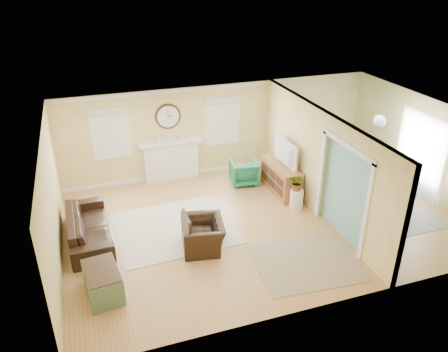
{
  "coord_description": "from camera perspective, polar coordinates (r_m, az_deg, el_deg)",
  "views": [
    {
      "loc": [
        -3.65,
        -8.17,
        5.65
      ],
      "look_at": [
        -0.8,
        0.3,
        1.2
      ],
      "focal_mm": 35.0,
      "sensor_mm": 36.0,
      "label": 1
    }
  ],
  "objects": [
    {
      "name": "ceiling",
      "position": [
        9.45,
        5.23,
        7.54
      ],
      "size": [
        9.0,
        6.0,
        0.02
      ],
      "primitive_type": "cube",
      "color": "white",
      "rests_on": "wall_back"
    },
    {
      "name": "wall_clock",
      "position": [
        11.96,
        -7.33,
        7.74
      ],
      "size": [
        0.7,
        0.07,
        0.7
      ],
      "color": "#432B17",
      "rests_on": "wall_back"
    },
    {
      "name": "window_left",
      "position": [
        11.83,
        -14.66,
        5.88
      ],
      "size": [
        1.05,
        0.13,
        1.42
      ],
      "color": "white",
      "rests_on": "wall_back"
    },
    {
      "name": "green_chair",
      "position": [
        12.15,
        2.63,
        0.53
      ],
      "size": [
        0.82,
        0.84,
        0.67
      ],
      "primitive_type": "imported",
      "rotation": [
        0.0,
        0.0,
        2.99
      ],
      "color": "#1B6C4A",
      "rests_on": "floor"
    },
    {
      "name": "potted_plant",
      "position": [
        10.9,
        9.61,
        -0.86
      ],
      "size": [
        0.48,
        0.5,
        0.43
      ],
      "primitive_type": "imported",
      "rotation": [
        0.0,
        0.0,
        5.22
      ],
      "color": "#337F33",
      "rests_on": "garden_stool"
    },
    {
      "name": "dining_chair_w",
      "position": [
        11.24,
        16.43,
        -1.97
      ],
      "size": [
        0.44,
        0.44,
        0.86
      ],
      "color": "white",
      "rests_on": "floor"
    },
    {
      "name": "partition",
      "position": [
        10.79,
        11.76,
        2.45
      ],
      "size": [
        0.17,
        6.0,
        2.6
      ],
      "color": "tan",
      "rests_on": "ground"
    },
    {
      "name": "fireplace",
      "position": [
        12.34,
        -6.92,
        2.1
      ],
      "size": [
        1.7,
        0.3,
        1.17
      ],
      "color": "white",
      "rests_on": "ground"
    },
    {
      "name": "french_doors",
      "position": [
        12.37,
        24.25,
        2.46
      ],
      "size": [
        0.06,
        1.7,
        2.2
      ],
      "color": "white",
      "rests_on": "ground"
    },
    {
      "name": "rug_cream",
      "position": [
        10.35,
        -6.42,
        -6.75
      ],
      "size": [
        2.82,
        2.48,
        0.01
      ],
      "primitive_type": "cube",
      "rotation": [
        0.0,
        0.0,
        0.05
      ],
      "color": "beige",
      "rests_on": "floor"
    },
    {
      "name": "window_right",
      "position": [
        12.38,
        -0.18,
        7.67
      ],
      "size": [
        1.05,
        0.13,
        1.42
      ],
      "color": "white",
      "rests_on": "wall_back"
    },
    {
      "name": "eames_chair",
      "position": [
        9.5,
        -2.76,
        -7.68
      ],
      "size": [
        1.03,
        1.13,
        0.65
      ],
      "primitive_type": "imported",
      "rotation": [
        0.0,
        0.0,
        -1.74
      ],
      "color": "black",
      "rests_on": "floor"
    },
    {
      "name": "sofa",
      "position": [
        10.19,
        -17.27,
        -6.38
      ],
      "size": [
        0.95,
        2.27,
        0.66
      ],
      "primitive_type": "imported",
      "rotation": [
        0.0,
        0.0,
        1.6
      ],
      "color": "black",
      "rests_on": "floor"
    },
    {
      "name": "rug_grey",
      "position": [
        11.82,
        18.4,
        -3.54
      ],
      "size": [
        2.43,
        3.04,
        0.01
      ],
      "primitive_type": "cube",
      "color": "gray",
      "rests_on": "floor"
    },
    {
      "name": "dining_chair_s",
      "position": [
        10.79,
        21.69,
        -3.73
      ],
      "size": [
        0.53,
        0.53,
        0.96
      ],
      "color": "gray",
      "rests_on": "floor"
    },
    {
      "name": "dining_chair_n",
      "position": [
        12.33,
        15.59,
        1.13
      ],
      "size": [
        0.53,
        0.53,
        0.98
      ],
      "color": "gray",
      "rests_on": "floor"
    },
    {
      "name": "rug_jute",
      "position": [
        9.39,
        10.67,
        -11.04
      ],
      "size": [
        2.23,
        1.88,
        0.01
      ],
      "primitive_type": "cube",
      "rotation": [
        0.0,
        0.0,
        -0.08
      ],
      "color": "tan",
      "rests_on": "floor"
    },
    {
      "name": "wall_left",
      "position": [
        9.3,
        -21.57,
        -3.47
      ],
      "size": [
        0.02,
        6.0,
        2.6
      ],
      "primitive_type": "cube",
      "color": "tan",
      "rests_on": "ground"
    },
    {
      "name": "pendant",
      "position": [
        11.08,
        19.63,
        6.78
      ],
      "size": [
        0.3,
        0.3,
        0.55
      ],
      "color": "gold",
      "rests_on": "ceiling"
    },
    {
      "name": "credenza",
      "position": [
        11.79,
        7.43,
        -0.21
      ],
      "size": [
        0.53,
        1.55,
        0.8
      ],
      "color": "#996235",
      "rests_on": "floor"
    },
    {
      "name": "dining_table",
      "position": [
        11.66,
        18.64,
        -2.07
      ],
      "size": [
        1.22,
        2.06,
        0.7
      ],
      "primitive_type": "imported",
      "rotation": [
        0.0,
        0.0,
        1.52
      ],
      "color": "#432B17",
      "rests_on": "floor"
    },
    {
      "name": "trunk",
      "position": [
        8.63,
        -15.54,
        -13.19
      ],
      "size": [
        0.71,
        1.04,
        0.56
      ],
      "color": "#58715C",
      "rests_on": "floor"
    },
    {
      "name": "tv",
      "position": [
        11.47,
        7.57,
        3.06
      ],
      "size": [
        0.19,
        1.17,
        0.67
      ],
      "primitive_type": "imported",
      "rotation": [
        0.0,
        0.0,
        1.6
      ],
      "color": "black",
      "rests_on": "credenza"
    },
    {
      "name": "wall_right",
      "position": [
        12.33,
        24.57,
        3.33
      ],
      "size": [
        0.02,
        6.0,
        2.6
      ],
      "primitive_type": "cube",
      "color": "tan",
      "rests_on": "ground"
    },
    {
      "name": "wall_back",
      "position": [
        12.53,
        -0.47,
        6.16
      ],
      "size": [
        9.0,
        0.02,
        2.6
      ],
      "primitive_type": "cube",
      "color": "tan",
      "rests_on": "ground"
    },
    {
      "name": "wall_front",
      "position": [
        7.68,
        13.8,
        -8.93
      ],
      "size": [
        9.0,
        0.02,
        2.6
      ],
      "primitive_type": "cube",
      "color": "tan",
      "rests_on": "ground"
    },
    {
      "name": "dining_chair_e",
      "position": [
        11.88,
        21.42,
        -0.7
      ],
      "size": [
        0.47,
        0.47,
        1.0
      ],
      "color": "gray",
      "rests_on": "floor"
    },
    {
      "name": "garden_stool",
      "position": [
        11.12,
        9.43,
        -2.99
      ],
      "size": [
        0.34,
        0.34,
        0.5
      ],
      "primitive_type": "cylinder",
      "color": "white",
      "rests_on": "floor"
    },
    {
      "name": "floor",
      "position": [
        10.58,
        4.65,
        -5.9
      ],
      "size": [
        9.0,
        9.0,
        0.0
      ],
      "primitive_type": "plane",
      "color": "#AD7B3F",
      "rests_on": "ground"
    }
  ]
}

